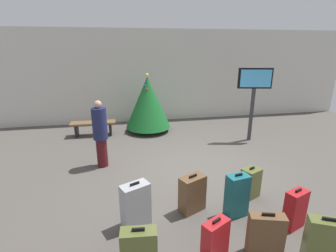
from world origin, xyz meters
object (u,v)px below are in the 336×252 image
suitcase_0 (136,205)px  suitcase_5 (295,209)px  flight_info_kiosk (254,90)px  suitcase_7 (237,196)px  suitcase_6 (324,243)px  suitcase_2 (215,239)px  traveller_0 (100,133)px  suitcase_1 (265,235)px  suitcase_8 (250,183)px  suitcase_3 (192,194)px  waiting_bench (93,125)px  holiday_tree (148,102)px  suitcase_4 (139,252)px

suitcase_0 → suitcase_5: size_ratio=1.13×
flight_info_kiosk → suitcase_7: (-2.11, -3.49, -1.26)m
flight_info_kiosk → suitcase_6: flight_info_kiosk is taller
suitcase_6 → suitcase_5: bearing=79.8°
suitcase_0 → suitcase_2: bearing=-39.6°
suitcase_7 → traveller_0: bearing=135.4°
suitcase_1 → suitcase_8: size_ratio=1.09×
suitcase_3 → suitcase_7: suitcase_7 is taller
suitcase_6 → suitcase_8: bearing=94.6°
suitcase_6 → traveller_0: bearing=130.6°
waiting_bench → suitcase_6: (3.60, -6.10, 0.01)m
holiday_tree → suitcase_0: size_ratio=2.54×
waiting_bench → traveller_0: bearing=-79.6°
waiting_bench → suitcase_7: 5.68m
suitcase_3 → traveller_0: bearing=128.7°
suitcase_5 → flight_info_kiosk: bearing=71.9°
suitcase_3 → suitcase_8: suitcase_3 is taller
holiday_tree → traveller_0: (-1.45, -2.56, -0.16)m
waiting_bench → traveller_0: size_ratio=0.87×
suitcase_3 → suitcase_4: 1.58m
suitcase_2 → suitcase_3: size_ratio=0.87×
traveller_0 → suitcase_8: size_ratio=2.62×
suitcase_0 → suitcase_5: bearing=-11.8°
waiting_bench → suitcase_5: 6.52m
waiting_bench → suitcase_7: suitcase_7 is taller
suitcase_6 → suitcase_7: (-0.68, 1.24, 0.02)m
suitcase_5 → suitcase_2: bearing=-167.2°
suitcase_0 → suitcase_6: bearing=-27.9°
suitcase_8 → suitcase_2: bearing=-133.5°
suitcase_4 → suitcase_0: bearing=89.2°
holiday_tree → suitcase_7: (1.03, -5.00, -0.66)m
suitcase_3 → suitcase_5: size_ratio=1.02×
suitcase_4 → flight_info_kiosk: bearing=48.3°
waiting_bench → suitcase_3: size_ratio=2.04×
flight_info_kiosk → traveller_0: (-4.59, -1.04, -0.76)m
suitcase_1 → suitcase_5: bearing=29.1°
suitcase_1 → suitcase_4: suitcase_4 is taller
suitcase_2 → suitcase_7: size_ratio=0.76×
suitcase_1 → suitcase_2: suitcase_1 is taller
holiday_tree → waiting_bench: size_ratio=1.39×
flight_info_kiosk → traveller_0: 4.77m
suitcase_1 → suitcase_8: 1.52m
suitcase_3 → waiting_bench: bearing=115.4°
suitcase_3 → suitcase_8: (1.28, 0.22, -0.04)m
suitcase_4 → suitcase_7: bearing=26.7°
holiday_tree → suitcase_0: bearing=-98.7°
suitcase_6 → suitcase_7: bearing=118.6°
holiday_tree → suitcase_1: holiday_tree is taller
suitcase_0 → suitcase_6: 2.78m
flight_info_kiosk → waiting_bench: flight_info_kiosk is taller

